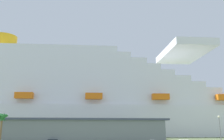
{
  "coord_description": "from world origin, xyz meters",
  "views": [
    {
      "loc": [
        -19.34,
        -65.09,
        5.34
      ],
      "look_at": [
        -7.14,
        28.95,
        26.99
      ],
      "focal_mm": 39.2,
      "sensor_mm": 36.0,
      "label": 1
    }
  ],
  "objects_px": {
    "palm_tree": "(2,121)",
    "cruise_ship": "(60,102)",
    "street_lamp": "(220,127)",
    "parked_car_yellow_taxi": "(114,140)"
  },
  "relations": [
    {
      "from": "street_lamp",
      "to": "parked_car_yellow_taxi",
      "type": "relative_size",
      "value": 1.62
    },
    {
      "from": "palm_tree",
      "to": "cruise_ship",
      "type": "bearing_deg",
      "value": 83.1
    },
    {
      "from": "cruise_ship",
      "to": "street_lamp",
      "type": "relative_size",
      "value": 34.74
    },
    {
      "from": "cruise_ship",
      "to": "palm_tree",
      "type": "distance_m",
      "value": 70.58
    },
    {
      "from": "cruise_ship",
      "to": "palm_tree",
      "type": "relative_size",
      "value": 32.76
    },
    {
      "from": "palm_tree",
      "to": "street_lamp",
      "type": "bearing_deg",
      "value": -6.79
    },
    {
      "from": "cruise_ship",
      "to": "street_lamp",
      "type": "distance_m",
      "value": 89.26
    },
    {
      "from": "cruise_ship",
      "to": "parked_car_yellow_taxi",
      "type": "distance_m",
      "value": 58.45
    },
    {
      "from": "palm_tree",
      "to": "street_lamp",
      "type": "xyz_separation_m",
      "value": [
        54.08,
        -6.44,
        -1.44
      ]
    },
    {
      "from": "cruise_ship",
      "to": "palm_tree",
      "type": "xyz_separation_m",
      "value": [
        -8.37,
        -69.14,
        -11.42
      ]
    }
  ]
}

